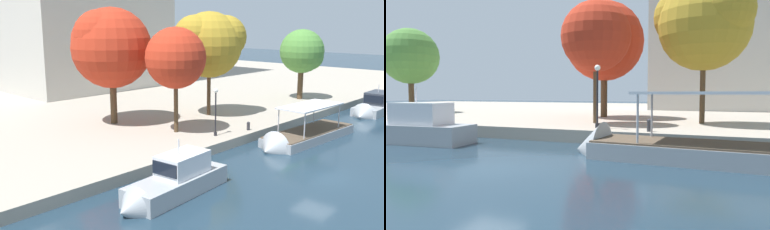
% 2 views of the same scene
% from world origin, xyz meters
% --- Properties ---
extents(ground_plane, '(220.00, 220.00, 0.00)m').
position_xyz_m(ground_plane, '(0.00, 0.00, 0.00)').
color(ground_plane, '#1E3342').
extents(dock_promenade, '(120.00, 55.00, 0.79)m').
position_xyz_m(dock_promenade, '(0.00, 35.46, 0.39)').
color(dock_promenade, '#A39989').
rests_on(dock_promenade, ground_plane).
extents(motor_yacht_1, '(8.29, 2.94, 4.10)m').
position_xyz_m(motor_yacht_1, '(-9.11, 4.47, 0.68)').
color(motor_yacht_1, '#9EA3A8').
rests_on(motor_yacht_1, ground_plane).
extents(tour_boat_2, '(11.46, 3.74, 4.27)m').
position_xyz_m(tour_boat_2, '(6.79, 4.82, 0.32)').
color(tour_boat_2, '#9EA3A8').
rests_on(tour_boat_2, ground_plane).
extents(mooring_bollard_0, '(0.30, 0.30, 0.75)m').
position_xyz_m(mooring_bollard_0, '(4.66, 8.79, 1.19)').
color(mooring_bollard_0, '#2D2D33').
rests_on(mooring_bollard_0, dock_promenade).
extents(lamp_post, '(0.37, 0.37, 3.96)m').
position_xyz_m(lamp_post, '(1.22, 9.65, 3.13)').
color(lamp_post, black).
rests_on(lamp_post, dock_promenade).
extents(tree_1, '(7.21, 7.21, 10.52)m').
position_xyz_m(tree_1, '(-1.86, 19.68, 7.98)').
color(tree_1, '#4C3823').
rests_on(tree_1, dock_promenade).
extents(tree_2, '(5.11, 5.11, 8.84)m').
position_xyz_m(tree_2, '(-0.02, 12.99, 7.01)').
color(tree_2, '#4C3823').
rests_on(tree_2, dock_promenade).
extents(tree_4, '(6.92, 6.44, 10.22)m').
position_xyz_m(tree_4, '(7.13, 15.35, 8.05)').
color(tree_4, '#4C3823').
rests_on(tree_4, dock_promenade).
extents(tree_5, '(6.37, 6.37, 9.63)m').
position_xyz_m(tree_5, '(-24.87, 19.05, 7.22)').
color(tree_5, '#4C3823').
rests_on(tree_5, dock_promenade).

